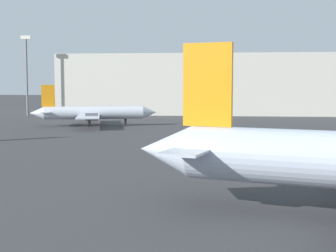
% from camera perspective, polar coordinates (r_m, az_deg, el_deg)
% --- Properties ---
extents(airplane_distant, '(23.18, 21.54, 7.62)m').
position_cam_1_polar(airplane_distant, '(90.86, -8.85, 1.54)').
color(airplane_distant, silver).
rests_on(airplane_distant, ground_plane).
extents(light_mast_left, '(2.40, 0.50, 19.15)m').
position_cam_1_polar(light_mast_left, '(121.16, -16.28, 6.23)').
color(light_mast_left, slate).
rests_on(light_mast_left, ground_plane).
extents(terminal_building, '(86.12, 26.41, 15.19)m').
position_cam_1_polar(terminal_building, '(130.53, 7.07, 4.88)').
color(terminal_building, beige).
rests_on(terminal_building, ground_plane).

